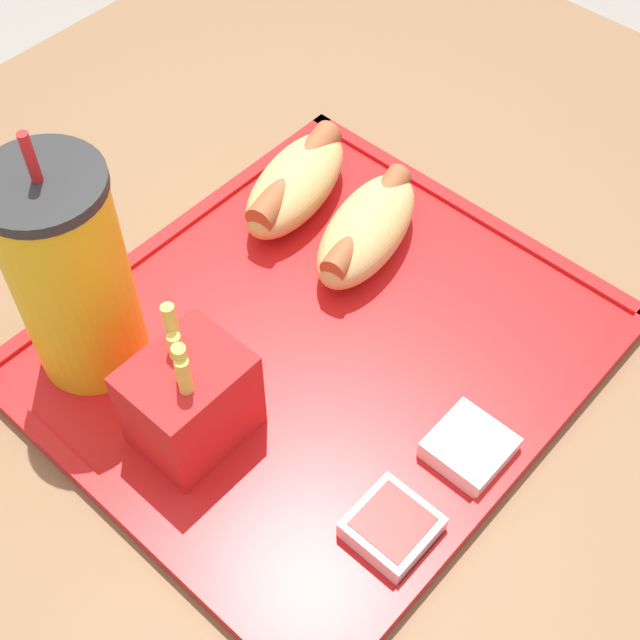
{
  "coord_description": "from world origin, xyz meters",
  "views": [
    {
      "loc": [
        -0.27,
        -0.29,
        1.28
      ],
      "look_at": [
        0.02,
        -0.03,
        0.77
      ],
      "focal_mm": 50.0,
      "sensor_mm": 36.0,
      "label": 1
    }
  ],
  "objects_px": {
    "hot_dog_far": "(296,183)",
    "hot_dog_near": "(367,229)",
    "sauce_cup_ketchup": "(392,527)",
    "fries_carton": "(190,399)",
    "soda_cup": "(70,275)",
    "sauce_cup_mayo": "(470,447)"
  },
  "relations": [
    {
      "from": "sauce_cup_mayo",
      "to": "hot_dog_far",
      "type": "bearing_deg",
      "value": 68.98
    },
    {
      "from": "sauce_cup_ketchup",
      "to": "hot_dog_near",
      "type": "bearing_deg",
      "value": 44.13
    },
    {
      "from": "hot_dog_far",
      "to": "fries_carton",
      "type": "distance_m",
      "value": 0.23
    },
    {
      "from": "soda_cup",
      "to": "fries_carton",
      "type": "distance_m",
      "value": 0.11
    },
    {
      "from": "hot_dog_far",
      "to": "sauce_cup_ketchup",
      "type": "distance_m",
      "value": 0.3
    },
    {
      "from": "sauce_cup_mayo",
      "to": "soda_cup",
      "type": "bearing_deg",
      "value": 114.23
    },
    {
      "from": "hot_dog_near",
      "to": "fries_carton",
      "type": "xyz_separation_m",
      "value": [
        -0.21,
        -0.02,
        0.02
      ]
    },
    {
      "from": "hot_dog_far",
      "to": "sauce_cup_ketchup",
      "type": "xyz_separation_m",
      "value": [
        -0.18,
        -0.25,
        -0.02
      ]
    },
    {
      "from": "hot_dog_near",
      "to": "fries_carton",
      "type": "distance_m",
      "value": 0.21
    },
    {
      "from": "hot_dog_far",
      "to": "sauce_cup_mayo",
      "type": "bearing_deg",
      "value": -111.02
    },
    {
      "from": "soda_cup",
      "to": "sauce_cup_mayo",
      "type": "distance_m",
      "value": 0.29
    },
    {
      "from": "fries_carton",
      "to": "sauce_cup_ketchup",
      "type": "height_order",
      "value": "fries_carton"
    },
    {
      "from": "hot_dog_far",
      "to": "sauce_cup_mayo",
      "type": "distance_m",
      "value": 0.27
    },
    {
      "from": "hot_dog_near",
      "to": "fries_carton",
      "type": "bearing_deg",
      "value": -174.05
    },
    {
      "from": "soda_cup",
      "to": "sauce_cup_ketchup",
      "type": "height_order",
      "value": "soda_cup"
    },
    {
      "from": "soda_cup",
      "to": "sauce_cup_mayo",
      "type": "xyz_separation_m",
      "value": [
        0.12,
        -0.26,
        -0.08
      ]
    },
    {
      "from": "hot_dog_near",
      "to": "sauce_cup_ketchup",
      "type": "height_order",
      "value": "hot_dog_near"
    },
    {
      "from": "hot_dog_far",
      "to": "hot_dog_near",
      "type": "relative_size",
      "value": 1.0
    },
    {
      "from": "fries_carton",
      "to": "sauce_cup_mayo",
      "type": "height_order",
      "value": "fries_carton"
    },
    {
      "from": "fries_carton",
      "to": "sauce_cup_ketchup",
      "type": "xyz_separation_m",
      "value": [
        0.03,
        -0.15,
        -0.03
      ]
    },
    {
      "from": "soda_cup",
      "to": "sauce_cup_ketchup",
      "type": "relative_size",
      "value": 4.14
    },
    {
      "from": "hot_dog_near",
      "to": "sauce_cup_mayo",
      "type": "distance_m",
      "value": 0.2
    }
  ]
}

